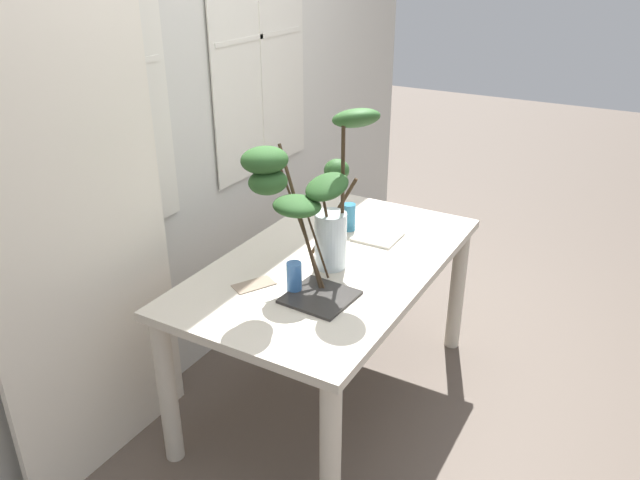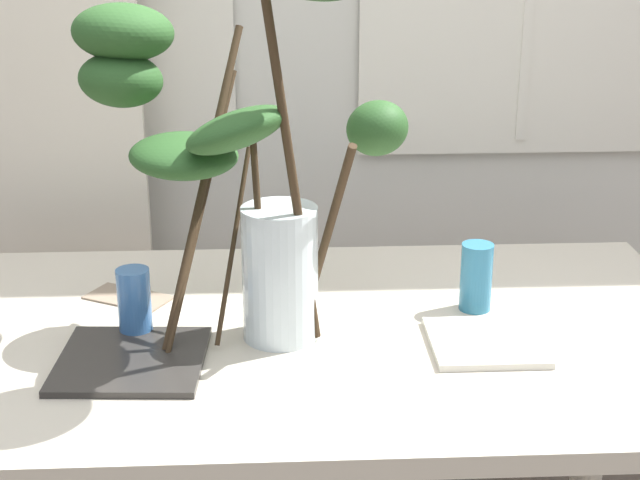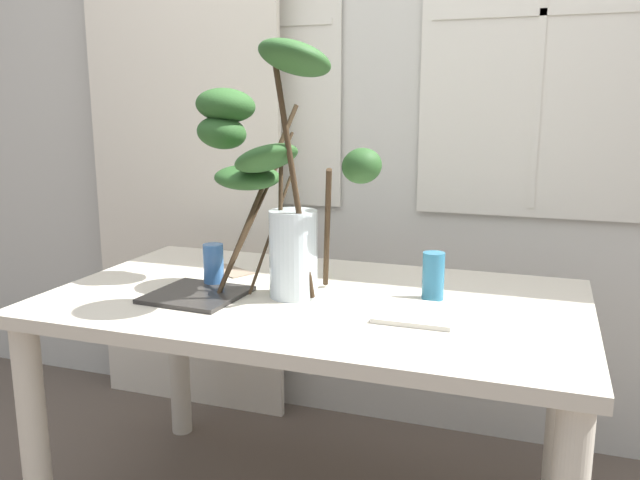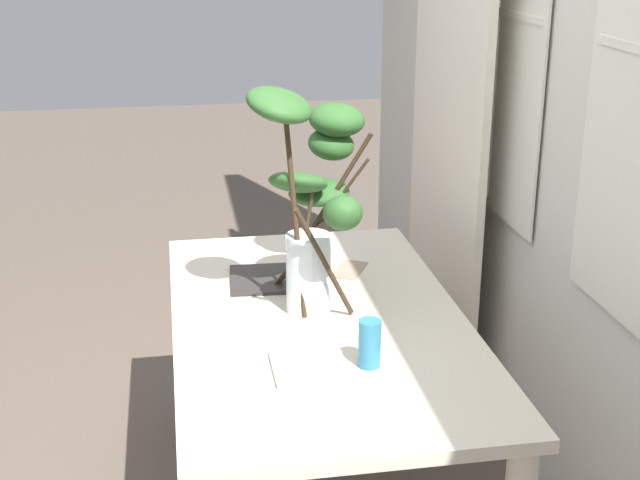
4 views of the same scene
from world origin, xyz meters
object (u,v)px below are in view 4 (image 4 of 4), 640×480
object	(u,v)px
dining_table	(319,350)
drinking_glass_blue_right	(370,343)
plate_square_right	(309,366)
vase_with_branches	(315,190)
drinking_glass_blue_left	(302,260)
plate_square_left	(268,279)

from	to	relation	value
dining_table	drinking_glass_blue_right	bearing A→B (deg)	14.11
plate_square_right	vase_with_branches	bearing A→B (deg)	168.70
drinking_glass_blue_left	vase_with_branches	bearing A→B (deg)	4.98
vase_with_branches	drinking_glass_blue_left	bearing A→B (deg)	-175.02
drinking_glass_blue_right	plate_square_left	size ratio (longest dim) A/B	0.54
drinking_glass_blue_right	drinking_glass_blue_left	bearing A→B (deg)	-172.32
drinking_glass_blue_left	drinking_glass_blue_right	size ratio (longest dim) A/B	0.97
drinking_glass_blue_left	plate_square_left	bearing A→B (deg)	-87.24
drinking_glass_blue_left	plate_square_left	xyz separation A→B (m)	(0.01, -0.12, -0.06)
dining_table	vase_with_branches	xyz separation A→B (m)	(-0.14, 0.01, 0.48)
vase_with_branches	plate_square_right	size ratio (longest dim) A/B	3.65
drinking_glass_blue_left	plate_square_right	xyz separation A→B (m)	(0.63, -0.08, -0.06)
drinking_glass_blue_right	plate_square_left	distance (m)	0.68
vase_with_branches	plate_square_right	distance (m)	0.59
drinking_glass_blue_left	dining_table	bearing A→B (deg)	0.90
dining_table	plate_square_left	distance (m)	0.36
drinking_glass_blue_right	plate_square_left	bearing A→B (deg)	-162.49
vase_with_branches	plate_square_left	size ratio (longest dim) A/B	2.91
drinking_glass_blue_left	plate_square_left	distance (m)	0.13
vase_with_branches	drinking_glass_blue_right	xyz separation A→B (m)	(0.47, 0.07, -0.30)
drinking_glass_blue_left	plate_square_right	bearing A→B (deg)	-6.77
vase_with_branches	drinking_glass_blue_left	size ratio (longest dim) A/B	5.62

